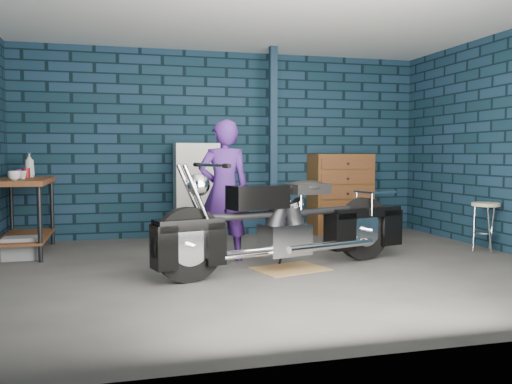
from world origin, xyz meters
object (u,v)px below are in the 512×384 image
person (224,191)px  storage_bin (22,248)px  locker (197,191)px  tool_chest (341,194)px  shop_stool (485,227)px  motorcycle (290,216)px  workbench (24,216)px

person → storage_bin: (-2.23, 0.67, -0.67)m
storage_bin → locker: 2.44m
person → tool_chest: size_ratio=1.31×
storage_bin → shop_stool: 5.53m
motorcycle → shop_stool: 2.67m
locker → workbench: bearing=-164.7°
motorcycle → shop_stool: (2.64, 0.34, -0.26)m
person → locker: 1.65m
shop_stool → motorcycle: bearing=-172.7°
locker → tool_chest: (2.19, 0.00, -0.07)m
shop_stool → tool_chest: bearing=118.9°
motorcycle → shop_stool: bearing=-8.3°
person → shop_stool: bearing=176.8°
workbench → storage_bin: 0.49m
locker → tool_chest: 2.19m
person → tool_chest: (2.14, 1.64, -0.19)m
workbench → storage_bin: (0.02, -0.37, -0.33)m
person → tool_chest: bearing=-140.4°
workbench → tool_chest: tool_chest is taller
storage_bin → locker: size_ratio=0.30×
motorcycle → storage_bin: motorcycle is taller
motorcycle → workbench: bearing=133.7°
motorcycle → storage_bin: bearing=139.4°
storage_bin → locker: bearing=24.0°
storage_bin → shop_stool: size_ratio=0.67×
shop_stool → workbench: bearing=166.2°
storage_bin → tool_chest: size_ratio=0.34×
motorcycle → tool_chest: bearing=39.9°
motorcycle → storage_bin: (-2.80, 1.31, -0.43)m
locker → shop_stool: locker is taller
workbench → locker: locker is taller
motorcycle → tool_chest: (1.56, 2.28, 0.04)m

